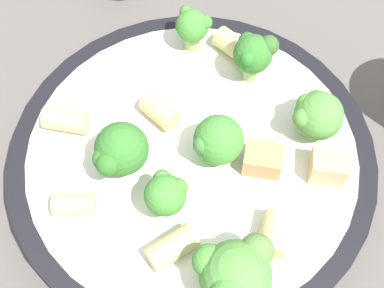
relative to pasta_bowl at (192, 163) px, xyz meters
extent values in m
plane|color=#5B5651|center=(0.00, 0.00, -0.02)|extent=(2.00, 2.00, 0.00)
cylinder|color=black|center=(0.00, 0.00, 0.00)|extent=(0.24, 0.24, 0.04)
cylinder|color=white|center=(0.00, 0.00, 0.01)|extent=(0.22, 0.22, 0.01)
torus|color=black|center=(0.00, 0.00, 0.01)|extent=(0.24, 0.24, 0.00)
cylinder|color=#93B766|center=(0.04, 0.02, 0.02)|extent=(0.01, 0.01, 0.01)
sphere|color=#478E38|center=(0.04, 0.02, 0.04)|extent=(0.03, 0.03, 0.03)
sphere|color=#498139|center=(0.03, 0.01, 0.04)|extent=(0.01, 0.01, 0.01)
sphere|color=#49862F|center=(0.03, 0.03, 0.04)|extent=(0.01, 0.01, 0.01)
sphere|color=#467D33|center=(0.03, 0.02, 0.04)|extent=(0.01, 0.01, 0.01)
cylinder|color=#93B766|center=(-0.06, -0.07, 0.02)|extent=(0.01, 0.01, 0.01)
sphere|color=#478E38|center=(-0.06, -0.07, 0.04)|extent=(0.02, 0.02, 0.02)
sphere|color=#467E36|center=(-0.06, -0.08, 0.04)|extent=(0.01, 0.01, 0.01)
sphere|color=#458F33|center=(-0.06, -0.06, 0.04)|extent=(0.01, 0.01, 0.01)
cylinder|color=#84AD60|center=(0.04, 0.08, 0.02)|extent=(0.01, 0.01, 0.01)
sphere|color=#569942|center=(0.04, 0.08, 0.04)|extent=(0.04, 0.04, 0.04)
sphere|color=#5A873F|center=(0.02, 0.08, 0.04)|extent=(0.02, 0.02, 0.02)
sphere|color=#4D9C3B|center=(0.04, 0.07, 0.04)|extent=(0.02, 0.02, 0.02)
cylinder|color=#93B766|center=(-0.07, 0.04, 0.02)|extent=(0.01, 0.01, 0.01)
sphere|color=#569942|center=(-0.07, 0.04, 0.03)|extent=(0.03, 0.03, 0.03)
sphere|color=#59933B|center=(-0.08, 0.03, 0.03)|extent=(0.01, 0.01, 0.01)
sphere|color=#568F40|center=(-0.06, 0.03, 0.04)|extent=(0.01, 0.01, 0.01)
sphere|color=#549E41|center=(-0.07, 0.03, 0.04)|extent=(0.01, 0.01, 0.01)
cylinder|color=#93B766|center=(-0.07, -0.02, 0.02)|extent=(0.01, 0.01, 0.02)
sphere|color=#387A2D|center=(-0.07, -0.02, 0.04)|extent=(0.03, 0.03, 0.03)
sphere|color=#326B2C|center=(-0.07, -0.03, 0.04)|extent=(0.01, 0.01, 0.01)
sphere|color=#39682C|center=(-0.08, -0.02, 0.05)|extent=(0.01, 0.01, 0.01)
sphere|color=#30792D|center=(-0.06, -0.02, 0.04)|extent=(0.01, 0.01, 0.01)
cylinder|color=#9EC175|center=(-0.01, 0.01, 0.02)|extent=(0.01, 0.01, 0.01)
sphere|color=#478E38|center=(-0.01, 0.01, 0.03)|extent=(0.03, 0.03, 0.03)
sphere|color=#437E38|center=(0.00, 0.01, 0.04)|extent=(0.01, 0.01, 0.01)
sphere|color=#458D3A|center=(-0.01, 0.02, 0.04)|extent=(0.01, 0.01, 0.01)
cylinder|color=#9EC175|center=(0.04, -0.02, 0.02)|extent=(0.01, 0.01, 0.01)
sphere|color=#387A2D|center=(0.04, -0.02, 0.04)|extent=(0.03, 0.03, 0.03)
sphere|color=#337129|center=(0.05, -0.01, 0.04)|extent=(0.02, 0.02, 0.02)
sphere|color=#368029|center=(0.05, -0.02, 0.04)|extent=(0.01, 0.01, 0.01)
cylinder|color=#E0C67F|center=(0.08, -0.01, 0.02)|extent=(0.03, 0.03, 0.01)
cylinder|color=#E0C67F|center=(-0.08, -0.05, 0.02)|extent=(0.02, 0.03, 0.02)
cylinder|color=#E0C67F|center=(0.05, -0.07, 0.02)|extent=(0.03, 0.03, 0.02)
cylinder|color=#E0C67F|center=(0.00, 0.08, 0.02)|extent=(0.03, 0.03, 0.02)
cylinder|color=#E0C67F|center=(0.00, -0.03, 0.02)|extent=(0.02, 0.03, 0.02)
cylinder|color=#E0C67F|center=(0.05, 0.05, 0.02)|extent=(0.03, 0.02, 0.02)
cube|color=tan|center=(-0.06, 0.07, 0.02)|extent=(0.03, 0.03, 0.02)
cube|color=tan|center=(-0.03, 0.04, 0.02)|extent=(0.03, 0.03, 0.02)
camera|label=1|loc=(0.11, 0.14, 0.32)|focal=50.00mm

